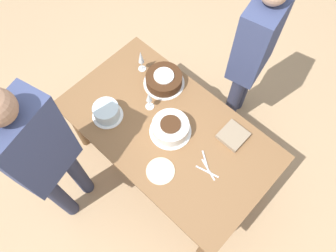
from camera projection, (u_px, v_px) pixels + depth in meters
The scene contains 12 objects.
ground_plane at pixel (168, 164), 3.01m from camera, with size 12.00×12.00×0.00m, color tan.
dining_table at pixel (168, 135), 2.46m from camera, with size 1.58×0.90×0.72m.
cake_center_white at pixel (170, 128), 2.31m from camera, with size 0.30×0.30×0.12m.
cake_front_chocolate at pixel (164, 80), 2.50m from camera, with size 0.32×0.32×0.10m.
cake_back_decorated at pixel (107, 112), 2.37m from camera, with size 0.23×0.23×0.11m.
wine_glass_near at pixel (141, 58), 2.48m from camera, with size 0.06×0.06×0.21m.
wine_glass_far at pixel (149, 98), 2.34m from camera, with size 0.07×0.07×0.19m.
dessert_plate_left at pixel (160, 171), 2.22m from camera, with size 0.20×0.20×0.01m.
fork_pile at pixel (207, 168), 2.23m from camera, with size 0.21×0.13×0.01m.
napkin_stack at pixel (233, 135), 2.32m from camera, with size 0.18×0.18×0.03m.
person_cutting at pixel (254, 51), 2.42m from camera, with size 0.29×0.44×1.56m.
person_watching at pixel (41, 155), 1.97m from camera, with size 0.31×0.44×1.67m.
Camera 1 is at (-0.72, 0.76, 2.84)m, focal length 35.00 mm.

